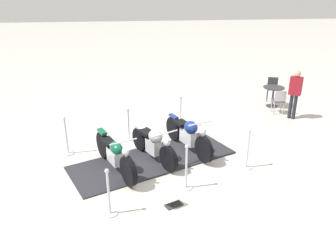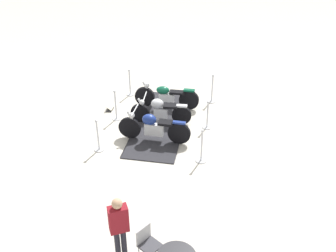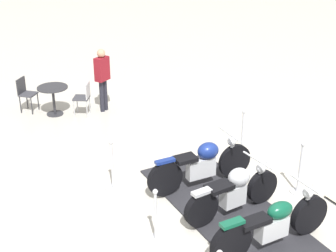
# 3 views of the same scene
# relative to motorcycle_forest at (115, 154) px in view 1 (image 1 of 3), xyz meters

# --- Properties ---
(ground_plane) EXTENTS (80.00, 80.00, 0.00)m
(ground_plane) POSITION_rel_motorcycle_forest_xyz_m (-1.00, -0.45, -0.48)
(ground_plane) COLOR beige
(display_platform) EXTENTS (4.67, 3.22, 0.03)m
(display_platform) POSITION_rel_motorcycle_forest_xyz_m (-1.00, -0.45, -0.46)
(display_platform) COLOR #28282D
(display_platform) RESTS_ON ground_plane
(motorcycle_forest) EXTENTS (1.08, 2.20, 1.05)m
(motorcycle_forest) POSITION_rel_motorcycle_forest_xyz_m (0.00, 0.00, 0.00)
(motorcycle_forest) COLOR black
(motorcycle_forest) RESTS_ON display_platform
(motorcycle_chrome) EXTENTS (1.12, 1.90, 0.96)m
(motorcycle_chrome) POSITION_rel_motorcycle_forest_xyz_m (-1.01, -0.43, 0.01)
(motorcycle_chrome) COLOR black
(motorcycle_chrome) RESTS_ON display_platform
(motorcycle_navy) EXTENTS (1.04, 2.19, 1.05)m
(motorcycle_navy) POSITION_rel_motorcycle_forest_xyz_m (-2.02, -0.84, 0.05)
(motorcycle_navy) COLOR black
(motorcycle_navy) RESTS_ON display_platform
(stanchion_right_mid) EXTENTS (0.29, 0.29, 1.11)m
(stanchion_right_mid) POSITION_rel_motorcycle_forest_xyz_m (-1.61, 1.00, -0.08)
(stanchion_right_mid) COLOR silver
(stanchion_right_mid) RESTS_ON ground_plane
(stanchion_left_rear) EXTENTS (0.33, 0.33, 1.08)m
(stanchion_left_rear) POSITION_rel_motorcycle_forest_xyz_m (-2.09, -2.62, -0.14)
(stanchion_left_rear) COLOR silver
(stanchion_left_rear) RESTS_ON ground_plane
(stanchion_right_front) EXTENTS (0.31, 0.31, 1.06)m
(stanchion_right_front) POSITION_rel_motorcycle_forest_xyz_m (0.10, 1.73, -0.12)
(stanchion_right_front) COLOR silver
(stanchion_right_front) RESTS_ON ground_plane
(stanchion_right_rear) EXTENTS (0.31, 0.31, 1.08)m
(stanchion_right_rear) POSITION_rel_motorcycle_forest_xyz_m (-3.33, 0.26, -0.12)
(stanchion_right_rear) COLOR silver
(stanchion_right_rear) RESTS_ON ground_plane
(stanchion_left_front) EXTENTS (0.33, 0.33, 1.10)m
(stanchion_left_front) POSITION_rel_motorcycle_forest_xyz_m (1.33, -1.16, -0.13)
(stanchion_left_front) COLOR silver
(stanchion_left_front) RESTS_ON ground_plane
(stanchion_left_mid) EXTENTS (0.31, 0.31, 1.01)m
(stanchion_left_mid) POSITION_rel_motorcycle_forest_xyz_m (-0.38, -1.89, -0.14)
(stanchion_left_mid) COLOR silver
(stanchion_left_mid) RESTS_ON ground_plane
(info_placard) EXTENTS (0.43, 0.34, 0.21)m
(info_placard) POSITION_rel_motorcycle_forest_xyz_m (-1.24, 1.62, -0.42)
(info_placard) COLOR #333338
(info_placard) RESTS_ON ground_plane
(cafe_table) EXTENTS (0.80, 0.80, 0.78)m
(cafe_table) POSITION_rel_motorcycle_forest_xyz_m (-5.98, -4.21, 0.10)
(cafe_table) COLOR #2D2D33
(cafe_table) RESTS_ON ground_plane
(cafe_chair_near_table) EXTENTS (0.52, 0.52, 0.93)m
(cafe_chair_near_table) POSITION_rel_motorcycle_forest_xyz_m (-6.28, -4.97, 0.07)
(cafe_chair_near_table) COLOR #2D2D33
(cafe_chair_near_table) RESTS_ON ground_plane
(cafe_chair_across_table) EXTENTS (0.46, 0.46, 0.90)m
(cafe_chair_across_table) POSITION_rel_motorcycle_forest_xyz_m (-5.84, -3.40, 0.06)
(cafe_chair_across_table) COLOR #B7B7BC
(cafe_chair_across_table) RESTS_ON ground_plane
(bystander_person) EXTENTS (0.45, 0.42, 1.72)m
(bystander_person) POSITION_rel_motorcycle_forest_xyz_m (-6.12, -2.90, 0.55)
(bystander_person) COLOR #23232D
(bystander_person) RESTS_ON ground_plane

